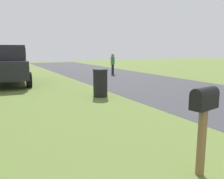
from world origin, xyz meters
name	(u,v)px	position (x,y,z in m)	size (l,w,h in m)	color
mailbox	(204,106)	(4.15, 0.10, 1.08)	(0.29, 0.50, 1.35)	brown
pickup_truck	(7,64)	(15.77, 2.00, 1.11)	(5.59, 2.52, 2.09)	black
trash_bin	(100,83)	(10.33, -1.04, 0.56)	(0.59, 0.59, 1.11)	black
pedestrian	(113,63)	(17.55, -5.31, 0.89)	(0.49, 0.30, 1.56)	black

